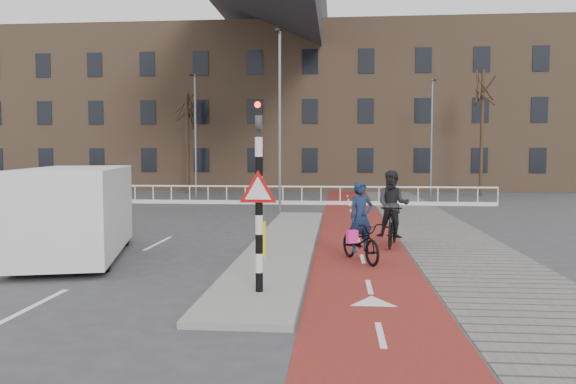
{
  "coord_description": "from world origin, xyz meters",
  "views": [
    {
      "loc": [
        0.84,
        -12.26,
        2.71
      ],
      "look_at": [
        -0.67,
        5.0,
        1.5
      ],
      "focal_mm": 35.0,
      "sensor_mm": 36.0,
      "label": 1
    }
  ],
  "objects": [
    {
      "name": "curb_island",
      "position": [
        -0.7,
        4.0,
        0.06
      ],
      "size": [
        1.8,
        16.0,
        0.12
      ],
      "primitive_type": "cube",
      "color": "gray",
      "rests_on": "ground"
    },
    {
      "name": "streetlight_left",
      "position": [
        -7.92,
        21.97,
        3.75
      ],
      "size": [
        0.12,
        0.12,
        7.5
      ],
      "primitive_type": "cylinder",
      "color": "slate",
      "rests_on": "ground"
    },
    {
      "name": "traffic_signal",
      "position": [
        -0.6,
        -2.02,
        1.99
      ],
      "size": [
        0.8,
        0.8,
        3.68
      ],
      "color": "black",
      "rests_on": "curb_island"
    },
    {
      "name": "tree_mid",
      "position": [
        -9.19,
        24.7,
        3.26
      ],
      "size": [
        0.29,
        0.29,
        6.52
      ],
      "primitive_type": "cylinder",
      "color": "black",
      "rests_on": "ground"
    },
    {
      "name": "townhouse_row",
      "position": [
        -3.0,
        32.0,
        7.81
      ],
      "size": [
        46.0,
        10.0,
        15.9
      ],
      "color": "#7F6047",
      "rests_on": "ground"
    },
    {
      "name": "cyclist_near",
      "position": [
        1.43,
        1.65,
        0.67
      ],
      "size": [
        1.4,
        2.01,
        1.99
      ],
      "rotation": [
        0.0,
        0.0,
        0.43
      ],
      "color": "black",
      "rests_on": "bike_lane"
    },
    {
      "name": "van",
      "position": [
        -5.81,
        1.5,
        1.23
      ],
      "size": [
        3.45,
        5.78,
        2.33
      ],
      "rotation": [
        0.0,
        0.0,
        0.25
      ],
      "color": "silver",
      "rests_on": "ground"
    },
    {
      "name": "bollard",
      "position": [
        -0.97,
        1.46,
        0.57
      ],
      "size": [
        0.12,
        0.12,
        0.89
      ],
      "primitive_type": "cylinder",
      "color": "yellow",
      "rests_on": "curb_island"
    },
    {
      "name": "streetlight_right",
      "position": [
        6.69,
        23.47,
        3.63
      ],
      "size": [
        0.12,
        0.12,
        7.26
      ],
      "primitive_type": "cylinder",
      "color": "slate",
      "rests_on": "ground"
    },
    {
      "name": "sidewalk",
      "position": [
        4.3,
        10.0,
        0.01
      ],
      "size": [
        3.0,
        60.0,
        0.01
      ],
      "primitive_type": "cube",
      "color": "slate",
      "rests_on": "ground"
    },
    {
      "name": "streetlight_near",
      "position": [
        -1.82,
        13.67,
        4.12
      ],
      "size": [
        0.12,
        0.12,
        8.24
      ],
      "primitive_type": "cylinder",
      "color": "slate",
      "rests_on": "ground"
    },
    {
      "name": "railing",
      "position": [
        -5.0,
        17.0,
        0.31
      ],
      "size": [
        28.0,
        0.1,
        0.99
      ],
      "color": "silver",
      "rests_on": "ground"
    },
    {
      "name": "cyclist_far",
      "position": [
        2.45,
        4.05,
        0.91
      ],
      "size": [
        1.07,
        2.14,
        2.19
      ],
      "rotation": [
        0.0,
        0.0,
        -0.2
      ],
      "color": "black",
      "rests_on": "bike_lane"
    },
    {
      "name": "bike_lane",
      "position": [
        1.5,
        10.0,
        0.01
      ],
      "size": [
        2.5,
        60.0,
        0.01
      ],
      "primitive_type": "cube",
      "color": "maroon",
      "rests_on": "ground"
    },
    {
      "name": "ground",
      "position": [
        0.0,
        0.0,
        0.0
      ],
      "size": [
        120.0,
        120.0,
        0.0
      ],
      "primitive_type": "plane",
      "color": "#38383A",
      "rests_on": "ground"
    },
    {
      "name": "tree_right",
      "position": [
        9.74,
        23.47,
        3.9
      ],
      "size": [
        0.21,
        0.21,
        7.81
      ],
      "primitive_type": "cylinder",
      "color": "black",
      "rests_on": "ground"
    }
  ]
}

